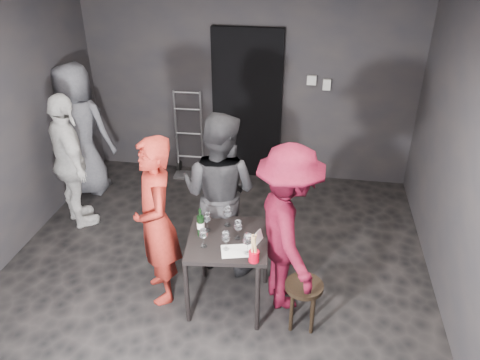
% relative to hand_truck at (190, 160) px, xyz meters
% --- Properties ---
extents(floor, '(4.50, 5.00, 0.02)m').
position_rel_hand_truck_xyz_m(floor, '(0.82, -2.29, -0.22)').
color(floor, black).
rests_on(floor, ground).
extents(ceiling, '(4.50, 5.00, 0.02)m').
position_rel_hand_truck_xyz_m(ceiling, '(0.82, -2.29, 2.48)').
color(ceiling, silver).
rests_on(ceiling, ground).
extents(wall_back, '(4.50, 0.04, 2.70)m').
position_rel_hand_truck_xyz_m(wall_back, '(0.82, 0.21, 1.13)').
color(wall_back, black).
rests_on(wall_back, ground).
extents(wall_right, '(0.04, 5.00, 2.70)m').
position_rel_hand_truck_xyz_m(wall_right, '(3.07, -2.29, 1.13)').
color(wall_right, black).
rests_on(wall_right, ground).
extents(doorway, '(0.95, 0.10, 2.10)m').
position_rel_hand_truck_xyz_m(doorway, '(0.82, 0.15, 0.83)').
color(doorway, black).
rests_on(doorway, ground).
extents(wallbox_upper, '(0.12, 0.06, 0.12)m').
position_rel_hand_truck_xyz_m(wallbox_upper, '(1.67, 0.16, 1.23)').
color(wallbox_upper, '#B7B7B2').
rests_on(wallbox_upper, wall_back).
extents(wallbox_lower, '(0.10, 0.06, 0.14)m').
position_rel_hand_truck_xyz_m(wallbox_lower, '(1.87, 0.16, 1.18)').
color(wallbox_lower, '#B7B7B2').
rests_on(wallbox_lower, wall_back).
extents(hand_truck, '(0.42, 0.35, 1.25)m').
position_rel_hand_truck_xyz_m(hand_truck, '(0.00, 0.00, 0.00)').
color(hand_truck, '#B2B2B7').
rests_on(hand_truck, floor).
extents(tasting_table, '(0.72, 0.72, 0.75)m').
position_rel_hand_truck_xyz_m(tasting_table, '(1.05, -2.51, 0.43)').
color(tasting_table, black).
rests_on(tasting_table, floor).
extents(stool, '(0.34, 0.34, 0.47)m').
position_rel_hand_truck_xyz_m(stool, '(1.77, -2.70, 0.15)').
color(stool, black).
rests_on(stool, floor).
extents(server_red, '(0.73, 0.82, 1.88)m').
position_rel_hand_truck_xyz_m(server_red, '(0.38, -2.50, 0.72)').
color(server_red, maroon).
rests_on(server_red, floor).
extents(woman_black, '(1.05, 0.74, 1.95)m').
position_rel_hand_truck_xyz_m(woman_black, '(0.85, -1.90, 0.75)').
color(woman_black, '#252528').
rests_on(woman_black, floor).
extents(man_maroon, '(0.92, 1.28, 1.81)m').
position_rel_hand_truck_xyz_m(man_maroon, '(1.58, -2.39, 0.68)').
color(man_maroon, '#540A1C').
rests_on(man_maroon, floor).
extents(bystander_cream, '(1.09, 1.11, 1.80)m').
position_rel_hand_truck_xyz_m(bystander_cream, '(-1.00, -1.46, 0.68)').
color(bystander_cream, white).
rests_on(bystander_cream, floor).
extents(bystander_grey, '(1.06, 0.63, 2.09)m').
position_rel_hand_truck_xyz_m(bystander_grey, '(-1.26, -0.69, 0.82)').
color(bystander_grey, slate).
rests_on(bystander_grey, floor).
extents(tasting_mat, '(0.32, 0.25, 0.00)m').
position_rel_hand_truck_xyz_m(tasting_mat, '(1.17, -2.68, 0.53)').
color(tasting_mat, white).
rests_on(tasting_mat, tasting_table).
extents(wine_glass_a, '(0.09, 0.09, 0.20)m').
position_rel_hand_truck_xyz_m(wine_glass_a, '(0.86, -2.66, 0.62)').
color(wine_glass_a, white).
rests_on(wine_glass_a, tasting_table).
extents(wine_glass_b, '(0.09, 0.09, 0.21)m').
position_rel_hand_truck_xyz_m(wine_glass_b, '(0.84, -2.42, 0.63)').
color(wine_glass_b, white).
rests_on(wine_glass_b, tasting_table).
extents(wine_glass_c, '(0.11, 0.11, 0.22)m').
position_rel_hand_truck_xyz_m(wine_glass_c, '(1.01, -2.31, 0.64)').
color(wine_glass_c, white).
rests_on(wine_glass_c, tasting_table).
extents(wine_glass_d, '(0.10, 0.10, 0.20)m').
position_rel_hand_truck_xyz_m(wine_glass_d, '(1.07, -2.68, 0.62)').
color(wine_glass_d, white).
rests_on(wine_glass_d, tasting_table).
extents(wine_glass_e, '(0.08, 0.08, 0.22)m').
position_rel_hand_truck_xyz_m(wine_glass_e, '(1.26, -2.70, 0.63)').
color(wine_glass_e, white).
rests_on(wine_glass_e, tasting_table).
extents(wine_glass_f, '(0.09, 0.09, 0.20)m').
position_rel_hand_truck_xyz_m(wine_glass_f, '(1.14, -2.50, 0.63)').
color(wine_glass_f, white).
rests_on(wine_glass_f, tasting_table).
extents(wine_bottle, '(0.07, 0.07, 0.28)m').
position_rel_hand_truck_xyz_m(wine_bottle, '(0.80, -2.50, 0.63)').
color(wine_bottle, black).
rests_on(wine_bottle, tasting_table).
extents(breadstick_cup, '(0.09, 0.09, 0.28)m').
position_rel_hand_truck_xyz_m(breadstick_cup, '(1.33, -2.79, 0.65)').
color(breadstick_cup, '#B70218').
rests_on(breadstick_cup, tasting_table).
extents(reserved_card, '(0.12, 0.15, 0.10)m').
position_rel_hand_truck_xyz_m(reserved_card, '(1.30, -2.52, 0.57)').
color(reserved_card, white).
rests_on(reserved_card, tasting_table).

